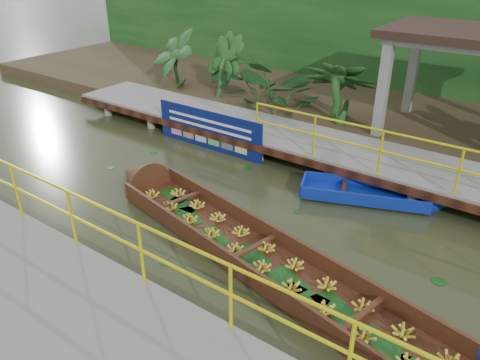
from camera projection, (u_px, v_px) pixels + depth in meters
The scene contains 10 objects.
ground at pixel (227, 215), 9.82m from camera, with size 80.00×80.00×0.00m, color #2E3219.
land_strip at pixel (368, 111), 15.12m from camera, with size 30.00×8.00×0.45m, color #372F1B.
far_dock at pixel (308, 143), 12.06m from camera, with size 16.00×2.06×1.66m.
near_dock at pixel (94, 353), 6.13m from camera, with size 18.00×2.40×1.73m.
pavilion at pixel (478, 46), 11.50m from camera, with size 4.40×3.00×3.00m.
foliage_backdrop at pixel (403, 42), 16.11m from camera, with size 30.00×0.80×4.00m, color #154219.
vendor_boat at pixel (313, 287), 7.44m from camera, with size 11.31×3.43×2.21m.
moored_blue_boat at pixel (400, 198), 10.16m from camera, with size 3.26×1.90×0.76m.
blue_banner at pixel (209, 130), 12.67m from camera, with size 3.49×0.04×1.09m.
tropical_plants at pixel (329, 93), 13.25m from camera, with size 14.33×1.33×1.67m.
Camera 1 is at (5.15, -6.64, 5.13)m, focal length 35.00 mm.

